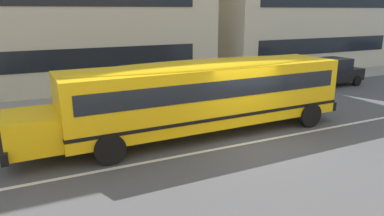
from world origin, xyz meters
The scene contains 5 objects.
ground_plane centered at (0.00, 0.00, 0.00)m, with size 400.00×400.00×0.00m, color #4C4C4F.
sidewalk_far centered at (0.00, 8.45, 0.01)m, with size 120.00×3.00×0.01m, color gray.
lane_centreline centered at (0.00, 0.00, 0.00)m, with size 110.00×0.16×0.01m, color silver.
school_bus centered at (-1.07, 1.57, 1.60)m, with size 12.06×2.86×2.69m.
parked_car_black_far_corner centered at (9.91, 5.97, 0.84)m, with size 3.96×1.99×1.64m.
Camera 1 is at (-6.81, -9.45, 4.37)m, focal length 33.43 mm.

